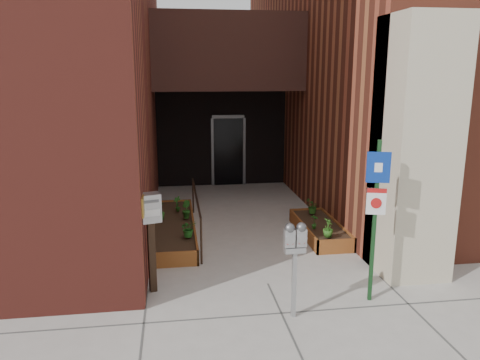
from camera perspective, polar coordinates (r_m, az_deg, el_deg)
name	(u,v)px	position (r m, az deg, el deg)	size (l,w,h in m)	color
ground	(268,284)	(8.08, 3.41, -12.52)	(80.00, 80.00, 0.00)	#9E9991
architecture	(216,19)	(14.17, -2.97, 19.05)	(20.00, 14.60, 10.00)	maroon
planter_left	(174,229)	(10.39, -8.07, -5.93)	(0.90, 3.60, 0.30)	brown
planter_right	(320,230)	(10.39, 9.68, -5.98)	(0.80, 2.20, 0.30)	brown
handrail	(196,202)	(10.17, -5.36, -2.65)	(0.04, 3.34, 0.90)	black
parking_meter	(295,245)	(6.68, 6.73, -7.83)	(0.32, 0.15, 1.43)	#999A9C
sign_post	(376,205)	(7.27, 16.21, -2.90)	(0.34, 0.12, 2.52)	#153A1A
payment_dropbox	(150,222)	(7.52, -10.87, -5.01)	(0.38, 0.32, 1.64)	black
shrub_left_a	(188,228)	(9.33, -6.30, -5.88)	(0.31, 0.31, 0.35)	#20631C
shrub_left_b	(186,209)	(10.50, -6.61, -3.58)	(0.22, 0.22, 0.40)	#205819
shrub_left_c	(160,211)	(10.46, -9.78, -3.74)	(0.22, 0.22, 0.40)	#255F1B
shrub_left_d	(177,204)	(11.02, -7.66, -2.90)	(0.19, 0.19, 0.36)	#1F5D1A
shrub_right_a	(328,228)	(9.43, 10.69, -5.74)	(0.21, 0.21, 0.37)	#2D611B
shrub_right_b	(314,222)	(9.86, 9.06, -5.03)	(0.16, 0.16, 0.31)	#23621C
shrub_right_c	(312,207)	(10.88, 8.82, -3.23)	(0.30, 0.30, 0.33)	#255819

